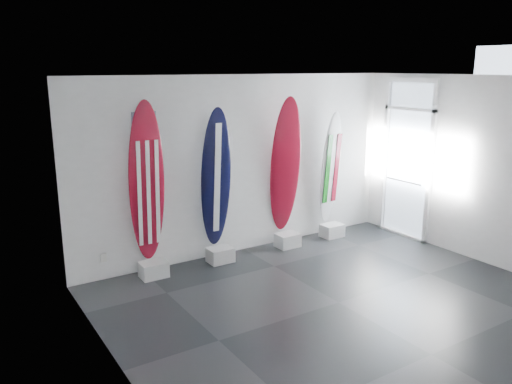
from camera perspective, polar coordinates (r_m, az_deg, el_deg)
floor at (r=7.21m, az=9.18°, el=-12.05°), size 6.00×6.00×0.00m
ceiling at (r=6.50m, az=10.21°, el=12.53°), size 6.00×6.00×0.00m
wall_back at (r=8.66m, az=-1.47°, el=3.01°), size 6.00×0.00×6.00m
wall_left at (r=5.24m, az=-15.59°, el=-4.73°), size 0.00×5.00×5.00m
wall_right at (r=8.95m, az=24.09°, el=2.16°), size 0.00×5.00×5.00m
display_block_usa at (r=8.02m, az=-11.33°, el=-8.46°), size 0.40×0.30×0.24m
surfboard_usa at (r=7.71m, az=-12.07°, el=1.03°), size 0.55×0.22×2.44m
display_block_navy at (r=8.46m, az=-3.99°, el=-7.00°), size 0.40×0.30×0.24m
surfboard_navy at (r=8.19m, az=-4.47°, el=1.50°), size 0.54×0.34×2.29m
display_block_swiss at (r=9.15m, az=3.54°, el=-5.37°), size 0.40×0.30×0.24m
surfboard_swiss at (r=8.88m, az=3.29°, el=2.90°), size 0.64×0.55×2.42m
display_block_italy at (r=9.77m, az=8.46°, el=-4.25°), size 0.40×0.30×0.24m
surfboard_italy at (r=9.54m, az=8.31°, el=2.61°), size 0.50×0.31×2.11m
wall_outlet at (r=8.01m, az=-16.63°, el=-7.03°), size 0.09×0.02×0.13m
glass_door at (r=9.86m, az=16.48°, el=3.33°), size 0.12×1.16×2.85m
balcony at (r=11.07m, az=20.70°, el=-0.81°), size 2.80×2.20×1.20m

